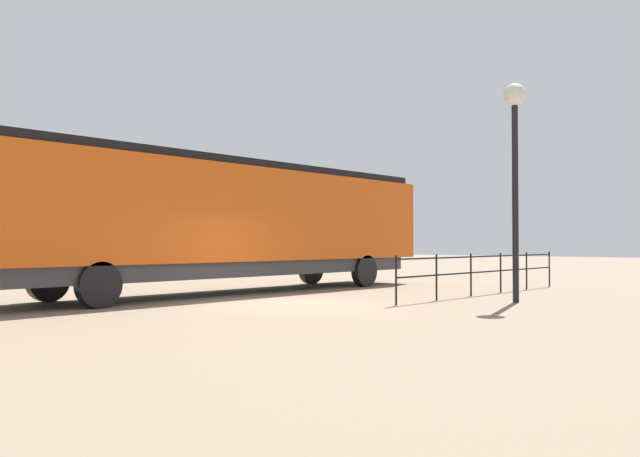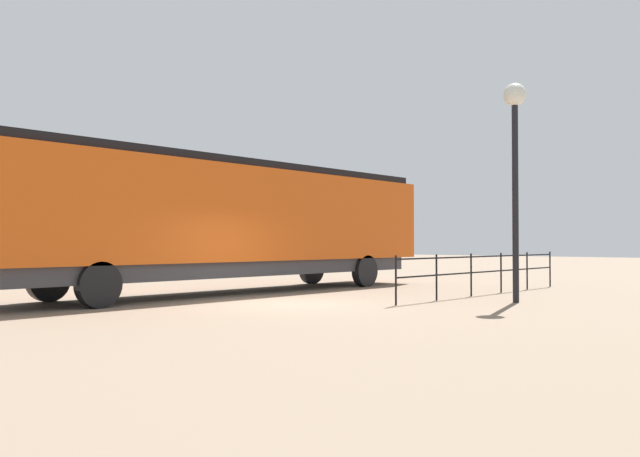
% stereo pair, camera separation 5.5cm
% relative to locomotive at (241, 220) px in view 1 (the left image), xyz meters
% --- Properties ---
extents(ground_plane, '(120.00, 120.00, 0.00)m').
position_rel_locomotive_xyz_m(ground_plane, '(3.76, -1.87, -2.26)').
color(ground_plane, '#84705B').
extents(locomotive, '(2.84, 15.88, 4.01)m').
position_rel_locomotive_xyz_m(locomotive, '(0.00, 0.00, 0.00)').
color(locomotive, '#D15114').
rests_on(locomotive, ground_plane).
extents(lamp_post, '(0.59, 0.59, 5.67)m').
position_rel_locomotive_xyz_m(lamp_post, '(7.94, 2.37, 2.01)').
color(lamp_post, black).
rests_on(lamp_post, ground_plane).
extents(platform_fence, '(0.05, 9.36, 1.23)m').
position_rel_locomotive_xyz_m(platform_fence, '(6.09, 4.33, -1.47)').
color(platform_fence, black).
rests_on(platform_fence, ground_plane).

